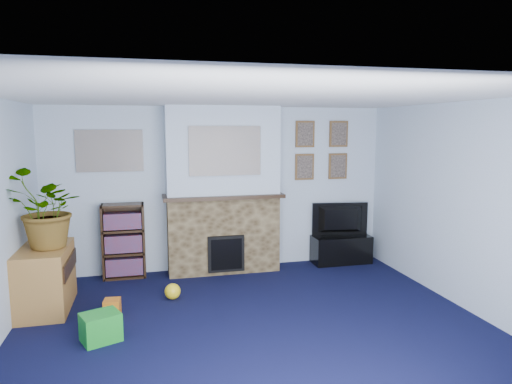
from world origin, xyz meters
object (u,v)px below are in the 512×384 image
object	(u,v)px
bookshelf	(124,242)
sideboard	(46,280)
television	(341,220)
tv_stand	(341,249)

from	to	relation	value
bookshelf	sideboard	xyz separation A→B (m)	(-0.84, -0.98, -0.15)
bookshelf	television	bearing A→B (deg)	-0.99
television	bookshelf	xyz separation A→B (m)	(-3.26, 0.06, -0.18)
tv_stand	sideboard	size ratio (longest dim) A/B	0.95
tv_stand	bookshelf	xyz separation A→B (m)	(-3.26, 0.08, 0.28)
tv_stand	sideboard	world-z (taller)	sideboard
tv_stand	sideboard	distance (m)	4.19
tv_stand	bookshelf	distance (m)	3.27
television	bookshelf	bearing A→B (deg)	7.16
bookshelf	sideboard	size ratio (longest dim) A/B	1.11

